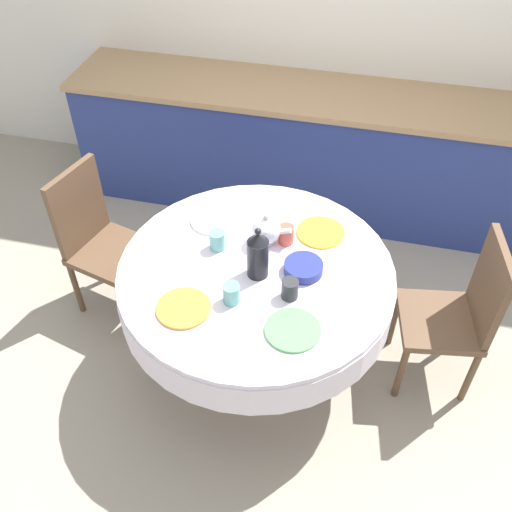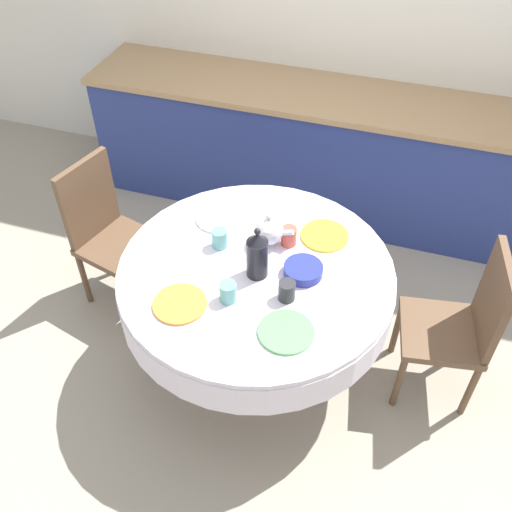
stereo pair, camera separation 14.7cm
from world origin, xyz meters
The scene contains 17 objects.
ground_plane centered at (0.00, 0.00, 0.00)m, with size 12.00×12.00×0.00m, color #9E937F.
wall_back centered at (0.00, 1.84, 1.30)m, with size 7.00×0.05×2.60m.
kitchen_counter centered at (0.00, 1.51, 0.45)m, with size 3.24×0.64×0.90m.
dining_table centered at (0.00, 0.00, 0.61)m, with size 1.35×1.35×0.73m.
chair_left centered at (1.01, 0.17, 0.50)m, with size 0.46×0.46×0.93m.
chair_right centered at (-0.99, 0.26, 0.50)m, with size 0.49×0.49×0.93m.
plate_near_left centered at (-0.26, -0.33, 0.74)m, with size 0.25×0.25×0.01m, color orange.
cup_near_left centered at (-0.06, -0.23, 0.78)m, with size 0.08×0.08×0.10m, color #5BA39E.
plate_near_right centered at (0.25, -0.34, 0.74)m, with size 0.25×0.25×0.01m, color #5BA85B.
cup_near_right centered at (0.19, -0.14, 0.78)m, with size 0.08×0.08×0.10m, color #28282D.
plate_far_left centered at (-0.30, 0.29, 0.74)m, with size 0.25×0.25×0.01m, color white.
cup_far_left centered at (-0.22, 0.10, 0.78)m, with size 0.08×0.08×0.10m, color #5BA39E.
plate_far_right centered at (0.26, 0.32, 0.74)m, with size 0.25×0.25×0.01m, color yellow.
cup_far_right centered at (0.10, 0.22, 0.78)m, with size 0.08×0.08×0.10m, color #CC4C3D.
coffee_carafe centered at (0.02, -0.04, 0.86)m, with size 0.10×0.10×0.28m.
teapot centered at (0.01, 0.19, 0.82)m, with size 0.20×0.15×0.19m.
fruit_bowl centered at (0.23, 0.03, 0.76)m, with size 0.19×0.19×0.05m, color navy.
Camera 1 is at (0.46, -1.90, 2.67)m, focal length 40.00 mm.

